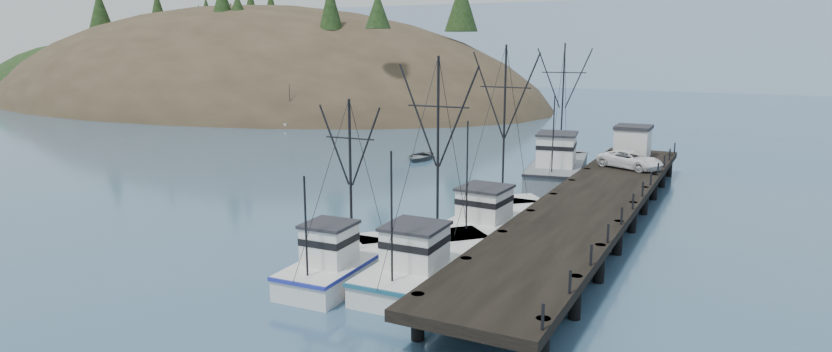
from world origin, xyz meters
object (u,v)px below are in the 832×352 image
at_px(trawler_near, 429,263).
at_px(pier_shed, 633,141).
at_px(trawler_mid, 344,263).
at_px(work_vessel, 558,168).
at_px(pier, 592,202).
at_px(pickup_truck, 630,160).
at_px(motorboat, 420,160).
at_px(trawler_far, 495,219).

relative_size(trawler_near, pier_shed, 3.64).
bearing_deg(trawler_mid, work_vessel, 83.09).
relative_size(pier, pier_shed, 13.75).
bearing_deg(work_vessel, pickup_truck, -12.42).
relative_size(work_vessel, motorboat, 3.06).
bearing_deg(trawler_far, work_vessel, 91.62).
xyz_separation_m(trawler_mid, work_vessel, (3.45, 28.46, 0.41)).
xyz_separation_m(trawler_near, trawler_mid, (-3.91, -1.96, -0.00)).
bearing_deg(trawler_near, work_vessel, 90.99).
bearing_deg(work_vessel, pier_shed, 39.11).
relative_size(trawler_mid, work_vessel, 0.65).
relative_size(pier, trawler_mid, 4.62).
height_order(trawler_near, trawler_mid, trawler_near).
height_order(pier, trawler_near, trawler_near).
height_order(trawler_mid, trawler_far, trawler_far).
distance_m(work_vessel, pickup_truck, 6.54).
relative_size(trawler_near, motorboat, 2.44).
xyz_separation_m(trawler_near, motorboat, (-16.23, 30.91, -0.82)).
distance_m(trawler_mid, motorboat, 35.11).
height_order(pier, trawler_far, trawler_far).
relative_size(work_vessel, pickup_truck, 2.81).
relative_size(trawler_far, motorboat, 2.55).
distance_m(trawler_far, work_vessel, 16.91).
xyz_separation_m(trawler_near, work_vessel, (-0.46, 26.49, 0.41)).
distance_m(pier_shed, motorboat, 21.48).
height_order(work_vessel, pier_shed, work_vessel).
relative_size(trawler_mid, pickup_truck, 1.83).
distance_m(pier, pier_shed, 17.53).
distance_m(trawler_mid, trawler_far, 12.21).
xyz_separation_m(pier, trawler_near, (-5.31, -13.47, -0.87)).
bearing_deg(motorboat, trawler_mid, -74.91).
bearing_deg(trawler_mid, pier, 59.15).
xyz_separation_m(pier, pier_shed, (-0.33, 17.44, 1.73)).
xyz_separation_m(pier_shed, pickup_truck, (0.78, -5.79, -0.70)).
xyz_separation_m(trawler_mid, pickup_truck, (9.67, 27.09, 1.91)).
bearing_deg(work_vessel, motorboat, 164.37).
height_order(work_vessel, motorboat, work_vessel).
height_order(pier, motorboat, pier).
bearing_deg(motorboat, trawler_near, -67.76).
height_order(pickup_truck, motorboat, pickup_truck).
distance_m(pier, trawler_far, 6.61).
distance_m(trawler_mid, pickup_truck, 28.82).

